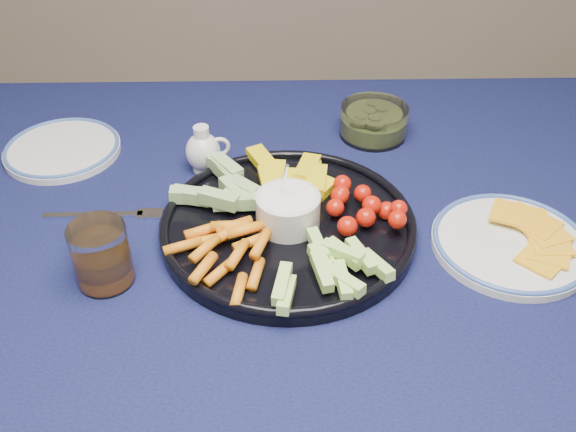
{
  "coord_description": "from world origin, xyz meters",
  "views": [
    {
      "loc": [
        -0.08,
        -0.72,
        1.37
      ],
      "look_at": [
        -0.06,
        0.02,
        0.78
      ],
      "focal_mm": 40.0,
      "sensor_mm": 36.0,
      "label": 1
    }
  ],
  "objects_px": {
    "dining_table": "(327,284)",
    "pickle_bowl": "(373,123)",
    "crudite_platter": "(286,221)",
    "cheese_plate": "(511,241)",
    "juice_tumbler": "(102,258)",
    "side_plate_extra": "(62,149)",
    "creamer_pitcher": "(204,151)"
  },
  "relations": [
    {
      "from": "side_plate_extra",
      "to": "cheese_plate",
      "type": "bearing_deg",
      "value": -20.67
    },
    {
      "from": "pickle_bowl",
      "to": "crudite_platter",
      "type": "bearing_deg",
      "value": -120.67
    },
    {
      "from": "dining_table",
      "to": "pickle_bowl",
      "type": "relative_size",
      "value": 13.46
    },
    {
      "from": "cheese_plate",
      "to": "side_plate_extra",
      "type": "height_order",
      "value": "cheese_plate"
    },
    {
      "from": "cheese_plate",
      "to": "side_plate_extra",
      "type": "relative_size",
      "value": 1.13
    },
    {
      "from": "pickle_bowl",
      "to": "side_plate_extra",
      "type": "relative_size",
      "value": 0.61
    },
    {
      "from": "creamer_pitcher",
      "to": "cheese_plate",
      "type": "height_order",
      "value": "creamer_pitcher"
    },
    {
      "from": "juice_tumbler",
      "to": "cheese_plate",
      "type": "bearing_deg",
      "value": 5.48
    },
    {
      "from": "dining_table",
      "to": "pickle_bowl",
      "type": "xyz_separation_m",
      "value": [
        0.1,
        0.31,
        0.11
      ]
    },
    {
      "from": "crudite_platter",
      "to": "dining_table",
      "type": "bearing_deg",
      "value": -21.03
    },
    {
      "from": "cheese_plate",
      "to": "juice_tumbler",
      "type": "bearing_deg",
      "value": -174.52
    },
    {
      "from": "creamer_pitcher",
      "to": "pickle_bowl",
      "type": "distance_m",
      "value": 0.32
    },
    {
      "from": "crudite_platter",
      "to": "pickle_bowl",
      "type": "xyz_separation_m",
      "value": [
        0.17,
        0.28,
        0.0
      ]
    },
    {
      "from": "juice_tumbler",
      "to": "pickle_bowl",
      "type": "bearing_deg",
      "value": 42.19
    },
    {
      "from": "side_plate_extra",
      "to": "creamer_pitcher",
      "type": "bearing_deg",
      "value": -12.23
    },
    {
      "from": "creamer_pitcher",
      "to": "pickle_bowl",
      "type": "xyz_separation_m",
      "value": [
        0.3,
        0.11,
        -0.01
      ]
    },
    {
      "from": "crudite_platter",
      "to": "side_plate_extra",
      "type": "distance_m",
      "value": 0.46
    },
    {
      "from": "cheese_plate",
      "to": "juice_tumbler",
      "type": "distance_m",
      "value": 0.58
    },
    {
      "from": "dining_table",
      "to": "juice_tumbler",
      "type": "height_order",
      "value": "juice_tumbler"
    },
    {
      "from": "side_plate_extra",
      "to": "crudite_platter",
      "type": "bearing_deg",
      "value": -30.28
    },
    {
      "from": "crudite_platter",
      "to": "cheese_plate",
      "type": "height_order",
      "value": "crudite_platter"
    },
    {
      "from": "dining_table",
      "to": "creamer_pitcher",
      "type": "height_order",
      "value": "creamer_pitcher"
    },
    {
      "from": "pickle_bowl",
      "to": "cheese_plate",
      "type": "xyz_separation_m",
      "value": [
        0.16,
        -0.32,
        -0.01
      ]
    },
    {
      "from": "pickle_bowl",
      "to": "dining_table",
      "type": "bearing_deg",
      "value": -108.63
    },
    {
      "from": "pickle_bowl",
      "to": "side_plate_extra",
      "type": "distance_m",
      "value": 0.56
    },
    {
      "from": "side_plate_extra",
      "to": "dining_table",
      "type": "bearing_deg",
      "value": -29.09
    },
    {
      "from": "creamer_pitcher",
      "to": "cheese_plate",
      "type": "relative_size",
      "value": 0.36
    },
    {
      "from": "dining_table",
      "to": "crudite_platter",
      "type": "relative_size",
      "value": 4.33
    },
    {
      "from": "dining_table",
      "to": "crudite_platter",
      "type": "distance_m",
      "value": 0.13
    },
    {
      "from": "crudite_platter",
      "to": "side_plate_extra",
      "type": "xyz_separation_m",
      "value": [
        -0.4,
        0.23,
        -0.01
      ]
    },
    {
      "from": "crudite_platter",
      "to": "cheese_plate",
      "type": "relative_size",
      "value": 1.68
    },
    {
      "from": "crudite_platter",
      "to": "juice_tumbler",
      "type": "distance_m",
      "value": 0.27
    }
  ]
}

